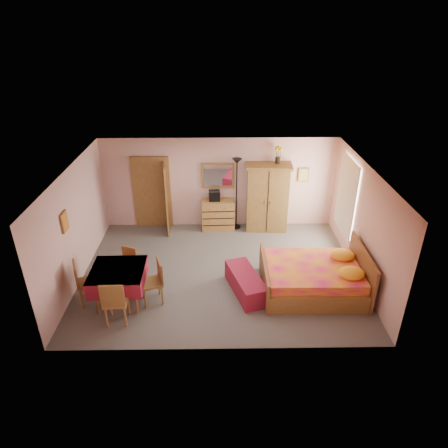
{
  "coord_description": "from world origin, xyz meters",
  "views": [
    {
      "loc": [
        -0.03,
        -7.99,
        5.46
      ],
      "look_at": [
        0.1,
        0.3,
        1.15
      ],
      "focal_mm": 32.0,
      "sensor_mm": 36.0,
      "label": 1
    }
  ],
  "objects_px": {
    "stereo": "(214,196)",
    "bench": "(246,283)",
    "chest_of_drawers": "(218,215)",
    "bed": "(313,271)",
    "dining_table": "(120,285)",
    "chair_north": "(126,266)",
    "chair_east": "(151,282)",
    "chair_south": "(116,300)",
    "chair_west": "(88,282)",
    "sunflower_vase": "(278,155)",
    "wall_mirror": "(218,175)",
    "wardrobe": "(267,198)",
    "floor_lamp": "(236,194)"
  },
  "relations": [
    {
      "from": "wall_mirror",
      "to": "chair_east",
      "type": "distance_m",
      "value": 3.95
    },
    {
      "from": "chair_south",
      "to": "chair_west",
      "type": "bearing_deg",
      "value": 138.55
    },
    {
      "from": "wall_mirror",
      "to": "chair_south",
      "type": "height_order",
      "value": "wall_mirror"
    },
    {
      "from": "stereo",
      "to": "wall_mirror",
      "type": "bearing_deg",
      "value": 61.13
    },
    {
      "from": "wall_mirror",
      "to": "chair_west",
      "type": "xyz_separation_m",
      "value": [
        -2.74,
        -3.53,
        -1.04
      ]
    },
    {
      "from": "chest_of_drawers",
      "to": "chair_west",
      "type": "bearing_deg",
      "value": -132.17
    },
    {
      "from": "floor_lamp",
      "to": "wardrobe",
      "type": "bearing_deg",
      "value": -6.26
    },
    {
      "from": "floor_lamp",
      "to": "bench",
      "type": "xyz_separation_m",
      "value": [
        0.08,
        -3.09,
        -0.81
      ]
    },
    {
      "from": "chair_north",
      "to": "chair_east",
      "type": "distance_m",
      "value": 1.03
    },
    {
      "from": "bed",
      "to": "dining_table",
      "type": "bearing_deg",
      "value": -174.86
    },
    {
      "from": "wall_mirror",
      "to": "wardrobe",
      "type": "bearing_deg",
      "value": -10.11
    },
    {
      "from": "bed",
      "to": "chair_south",
      "type": "distance_m",
      "value": 4.2
    },
    {
      "from": "stereo",
      "to": "chair_west",
      "type": "relative_size",
      "value": 0.3
    },
    {
      "from": "wall_mirror",
      "to": "wardrobe",
      "type": "xyz_separation_m",
      "value": [
        1.38,
        -0.25,
        -0.57
      ]
    },
    {
      "from": "stereo",
      "to": "bed",
      "type": "height_order",
      "value": "stereo"
    },
    {
      "from": "floor_lamp",
      "to": "chair_north",
      "type": "distance_m",
      "value": 3.76
    },
    {
      "from": "chair_north",
      "to": "sunflower_vase",
      "type": "bearing_deg",
      "value": -122.2
    },
    {
      "from": "wardrobe",
      "to": "chair_south",
      "type": "xyz_separation_m",
      "value": [
        -3.4,
        -3.9,
        -0.47
      ]
    },
    {
      "from": "wall_mirror",
      "to": "stereo",
      "type": "height_order",
      "value": "wall_mirror"
    },
    {
      "from": "chest_of_drawers",
      "to": "bed",
      "type": "xyz_separation_m",
      "value": [
        2.08,
        -2.98,
        0.08
      ]
    },
    {
      "from": "chest_of_drawers",
      "to": "bed",
      "type": "bearing_deg",
      "value": -57.66
    },
    {
      "from": "wardrobe",
      "to": "chair_north",
      "type": "xyz_separation_m",
      "value": [
        -3.48,
        -2.53,
        -0.57
      ]
    },
    {
      "from": "wall_mirror",
      "to": "chair_north",
      "type": "relative_size",
      "value": 1.11
    },
    {
      "from": "bed",
      "to": "chair_north",
      "type": "height_order",
      "value": "bed"
    },
    {
      "from": "wall_mirror",
      "to": "sunflower_vase",
      "type": "xyz_separation_m",
      "value": [
        1.62,
        -0.15,
        0.64
      ]
    },
    {
      "from": "chest_of_drawers",
      "to": "chair_south",
      "type": "xyz_separation_m",
      "value": [
        -2.02,
        -3.93,
        0.07
      ]
    },
    {
      "from": "chest_of_drawers",
      "to": "chair_north",
      "type": "height_order",
      "value": "chest_of_drawers"
    },
    {
      "from": "sunflower_vase",
      "to": "floor_lamp",
      "type": "bearing_deg",
      "value": -179.69
    },
    {
      "from": "wall_mirror",
      "to": "chair_east",
      "type": "xyz_separation_m",
      "value": [
        -1.42,
        -3.53,
        -1.06
      ]
    },
    {
      "from": "sunflower_vase",
      "to": "bed",
      "type": "distance_m",
      "value": 3.5
    },
    {
      "from": "wardrobe",
      "to": "dining_table",
      "type": "relative_size",
      "value": 1.76
    },
    {
      "from": "bench",
      "to": "dining_table",
      "type": "relative_size",
      "value": 1.26
    },
    {
      "from": "floor_lamp",
      "to": "chair_west",
      "type": "relative_size",
      "value": 2.06
    },
    {
      "from": "stereo",
      "to": "bench",
      "type": "distance_m",
      "value": 3.24
    },
    {
      "from": "wardrobe",
      "to": "chair_south",
      "type": "height_order",
      "value": "wardrobe"
    },
    {
      "from": "dining_table",
      "to": "chair_east",
      "type": "relative_size",
      "value": 1.12
    },
    {
      "from": "chest_of_drawers",
      "to": "chair_east",
      "type": "height_order",
      "value": "chair_east"
    },
    {
      "from": "dining_table",
      "to": "chair_east",
      "type": "bearing_deg",
      "value": -1.12
    },
    {
      "from": "chair_east",
      "to": "sunflower_vase",
      "type": "bearing_deg",
      "value": -60.6
    },
    {
      "from": "wardrobe",
      "to": "chair_south",
      "type": "distance_m",
      "value": 5.19
    },
    {
      "from": "wardrobe",
      "to": "chair_south",
      "type": "relative_size",
      "value": 1.93
    },
    {
      "from": "dining_table",
      "to": "bench",
      "type": "bearing_deg",
      "value": 5.97
    },
    {
      "from": "stereo",
      "to": "sunflower_vase",
      "type": "bearing_deg",
      "value": 1.04
    },
    {
      "from": "stereo",
      "to": "wardrobe",
      "type": "height_order",
      "value": "wardrobe"
    },
    {
      "from": "chest_of_drawers",
      "to": "stereo",
      "type": "bearing_deg",
      "value": 159.97
    },
    {
      "from": "sunflower_vase",
      "to": "chair_east",
      "type": "distance_m",
      "value": 4.85
    },
    {
      "from": "chest_of_drawers",
      "to": "wardrobe",
      "type": "height_order",
      "value": "wardrobe"
    },
    {
      "from": "wall_mirror",
      "to": "bench",
      "type": "height_order",
      "value": "wall_mirror"
    },
    {
      "from": "wall_mirror",
      "to": "bed",
      "type": "distance_m",
      "value": 3.94
    },
    {
      "from": "stereo",
      "to": "dining_table",
      "type": "distance_m",
      "value": 3.94
    }
  ]
}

